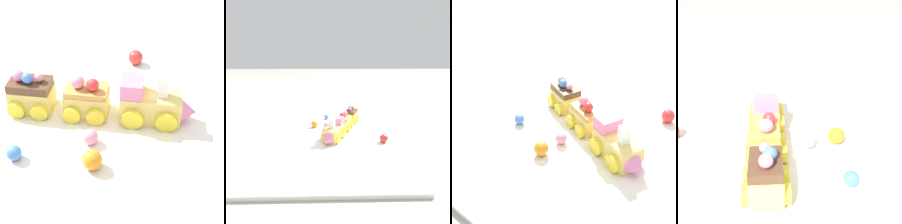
{
  "view_description": "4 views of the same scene",
  "coord_description": "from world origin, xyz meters",
  "views": [
    {
      "loc": [
        -0.09,
        -0.42,
        0.4
      ],
      "look_at": [
        0.03,
        0.03,
        0.04
      ],
      "focal_mm": 60.0,
      "sensor_mm": 36.0,
      "label": 1
    },
    {
      "loc": [
        0.67,
        0.03,
        0.29
      ],
      "look_at": [
        0.01,
        0.04,
        0.09
      ],
      "focal_mm": 28.0,
      "sensor_mm": 36.0,
      "label": 2
    },
    {
      "loc": [
        0.29,
        -0.38,
        0.41
      ],
      "look_at": [
        -0.01,
        0.0,
        0.08
      ],
      "focal_mm": 50.0,
      "sensor_mm": 36.0,
      "label": 3
    },
    {
      "loc": [
        -0.4,
        0.22,
        0.3
      ],
      "look_at": [
        -0.02,
        0.03,
        0.09
      ],
      "focal_mm": 50.0,
      "sensor_mm": 36.0,
      "label": 4
    }
  ],
  "objects": [
    {
      "name": "cake_car_chocolate",
      "position": [
        -0.09,
        0.1,
        0.04
      ],
      "size": [
        0.09,
        0.08,
        0.07
      ],
      "rotation": [
        0.0,
        0.0,
        -0.4
      ],
      "color": "#EACC66",
      "rests_on": "display_board"
    },
    {
      "name": "cake_car_caramel",
      "position": [
        -0.0,
        0.06,
        0.04
      ],
      "size": [
        0.09,
        0.08,
        0.07
      ],
      "rotation": [
        0.0,
        0.0,
        -0.4
      ],
      "color": "#EACC66",
      "rests_on": "display_board"
    },
    {
      "name": "ground_plane",
      "position": [
        0.0,
        0.0,
        0.0
      ],
      "size": [
        10.0,
        10.0,
        0.0
      ],
      "primitive_type": "plane",
      "color": "gray"
    },
    {
      "name": "gumball_pink",
      "position": [
        -0.01,
        -0.01,
        0.02
      ],
      "size": [
        0.02,
        0.02,
        0.02
      ],
      "primitive_type": "sphere",
      "color": "pink",
      "rests_on": "display_board"
    },
    {
      "name": "display_board",
      "position": [
        0.0,
        0.0,
        0.01
      ],
      "size": [
        0.74,
        0.48,
        0.01
      ],
      "primitive_type": "cube",
      "color": "white",
      "rests_on": "ground_plane"
    },
    {
      "name": "gumball_blue",
      "position": [
        -0.12,
        -0.01,
        0.02
      ],
      "size": [
        0.02,
        0.02,
        0.02
      ],
      "primitive_type": "sphere",
      "color": "#4C84E0",
      "rests_on": "display_board"
    },
    {
      "name": "cake_train_locomotive",
      "position": [
        0.1,
        0.02,
        0.04
      ],
      "size": [
        0.13,
        0.09,
        0.08
      ],
      "rotation": [
        0.0,
        0.0,
        -0.4
      ],
      "color": "#EACC66",
      "rests_on": "display_board"
    },
    {
      "name": "gumball_orange",
      "position": [
        -0.02,
        -0.06,
        0.03
      ],
      "size": [
        0.03,
        0.03,
        0.03
      ],
      "primitive_type": "sphere",
      "color": "orange",
      "rests_on": "display_board"
    },
    {
      "name": "gumball_red",
      "position": [
        0.13,
        0.19,
        0.03
      ],
      "size": [
        0.03,
        0.03,
        0.03
      ],
      "primitive_type": "sphere",
      "color": "red",
      "rests_on": "display_board"
    }
  ]
}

